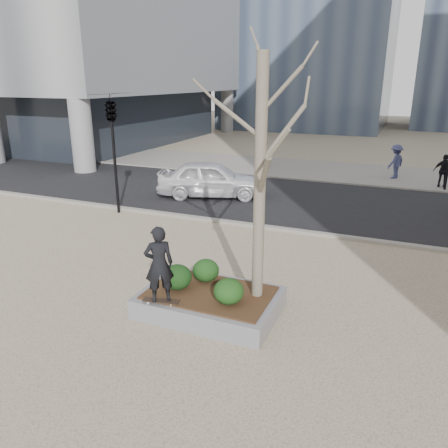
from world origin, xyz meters
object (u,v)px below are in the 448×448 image
at_px(skateboard, 161,302).
at_px(planter, 210,302).
at_px(police_car, 211,179).
at_px(skateboarder, 159,264).

bearing_deg(skateboard, planter, 35.10).
xyz_separation_m(skateboard, police_car, (-3.37, 10.01, 0.33)).
height_order(skateboarder, police_car, skateboarder).
distance_m(skateboard, police_car, 10.57).
relative_size(skateboarder, police_car, 0.35).
distance_m(planter, skateboarder, 1.59).
bearing_deg(skateboarder, planter, -171.09).
relative_size(planter, police_car, 0.64).
height_order(skateboard, police_car, police_car).
height_order(planter, skateboard, skateboard).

